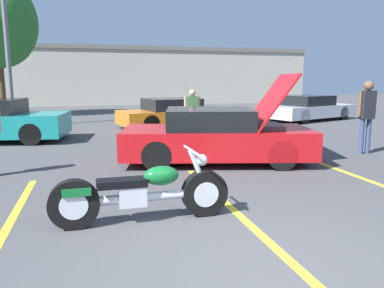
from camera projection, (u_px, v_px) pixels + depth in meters
name	position (u px, v px, depth m)	size (l,w,h in m)	color
ground_plane	(258.00, 277.00, 3.61)	(80.00, 80.00, 0.00)	#474749
parking_stripe_middle	(0.00, 241.00, 4.42)	(0.12, 5.54, 0.01)	yellow
parking_stripe_back	(241.00, 217.00, 5.20)	(0.12, 5.54, 0.01)	yellow
far_building	(109.00, 74.00, 29.47)	(32.00, 4.20, 4.40)	#B2AD9E
light_pole	(7.00, 14.00, 14.31)	(1.21, 0.28, 7.99)	slate
motorcycle	(142.00, 193.00, 4.98)	(2.39, 0.70, 0.96)	black
show_car_hood_open	(217.00, 136.00, 8.58)	(4.56, 2.81, 2.02)	red
parked_car_mid_row	(175.00, 114.00, 14.85)	(4.70, 2.76, 1.16)	orange
parked_car_right_row	(308.00, 108.00, 17.57)	(5.03, 3.42, 1.17)	silver
spectator_near_motorcycle	(367.00, 110.00, 9.49)	(0.52, 0.24, 1.86)	#38476B
spectator_by_show_car	(192.00, 111.00, 11.70)	(0.52, 0.21, 1.59)	#333338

